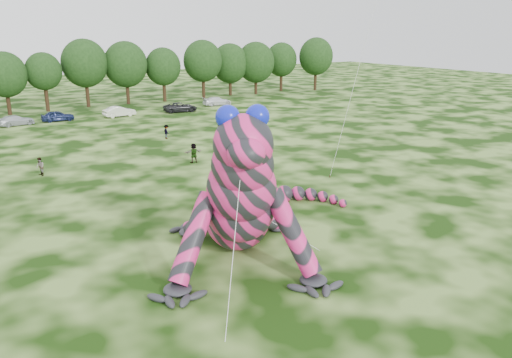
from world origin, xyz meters
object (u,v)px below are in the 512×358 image
object	(u,v)px
inflatable_gecko	(235,171)
car_6	(180,107)
spectator_2	(166,132)
car_4	(58,116)
spectator_1	(40,167)
tree_9	(45,82)
tree_17	(316,64)
spectator_3	(219,123)
spectator_5	(194,153)
tree_12	(164,75)
tree_10	(85,73)
car_5	(119,111)
tree_8	(6,83)
tree_14	(230,70)
tree_11	(126,73)
car_3	(16,120)
tree_13	(203,70)
tree_16	(281,67)
car_7	(217,101)

from	to	relation	value
inflatable_gecko	car_6	world-z (taller)	inflatable_gecko
inflatable_gecko	spectator_2	xyz separation A→B (m)	(7.76, 28.82, -3.56)
car_4	spectator_1	bearing A→B (deg)	167.81
tree_9	tree_17	world-z (taller)	tree_17
spectator_3	spectator_5	bearing A→B (deg)	-88.65
tree_12	spectator_2	distance (m)	30.70
inflatable_gecko	tree_10	xyz separation A→B (m)	(6.63, 57.89, 0.89)
tree_10	car_5	bearing A→B (deg)	-83.97
car_6	spectator_1	world-z (taller)	spectator_1
tree_12	car_4	bearing A→B (deg)	-152.93
tree_8	spectator_1	size ratio (longest dim) A/B	5.65
tree_14	tree_11	bearing A→B (deg)	-178.46
tree_8	spectator_2	distance (m)	30.50
tree_11	car_6	size ratio (longest dim) A/B	2.01
car_3	car_6	distance (m)	22.39
tree_13	car_3	world-z (taller)	tree_13
tree_10	spectator_5	bearing A→B (deg)	-91.18
tree_12	car_5	size ratio (longest dim) A/B	2.01
car_3	spectator_2	xyz separation A→B (m)	(13.20, -17.92, 0.15)
tree_10	car_5	size ratio (longest dim) A/B	2.35
tree_8	tree_16	bearing A→B (deg)	2.75
tree_14	spectator_5	distance (m)	48.62
tree_8	car_4	xyz separation A→B (m)	(4.74, -9.21, -3.75)
tree_8	tree_16	xyz separation A→B (m)	(49.67, 2.39, 0.21)
tree_17	spectator_2	distance (m)	51.40
tree_17	car_7	bearing A→B (deg)	-163.67
spectator_3	spectator_5	distance (m)	15.85
car_7	spectator_1	xyz separation A→B (m)	(-31.70, -27.44, 0.11)
car_5	tree_10	bearing A→B (deg)	-0.36
tree_14	tree_17	world-z (taller)	tree_17
tree_10	car_6	world-z (taller)	tree_10
car_7	tree_14	bearing A→B (deg)	-34.65
car_5	tree_9	bearing A→B (deg)	29.35
spectator_1	car_3	bearing A→B (deg)	165.43
car_6	spectator_2	world-z (taller)	spectator_2
spectator_5	spectator_2	bearing A→B (deg)	-97.62
car_6	car_3	bearing A→B (deg)	93.80
tree_8	tree_13	world-z (taller)	tree_13
car_4	spectator_2	world-z (taller)	spectator_2
tree_8	tree_10	size ratio (longest dim) A/B	0.85
car_7	spectator_2	xyz separation A→B (m)	(-16.88, -19.37, 0.12)
spectator_3	spectator_2	world-z (taller)	spectator_2
tree_16	spectator_1	bearing A→B (deg)	-143.76
tree_11	car_5	bearing A→B (deg)	-114.34
tree_16	car_4	bearing A→B (deg)	-165.53
tree_9	tree_11	size ratio (longest dim) A/B	0.86
spectator_5	car_3	bearing A→B (deg)	-66.50
car_4	spectator_1	xyz separation A→B (m)	(-6.82, -26.33, 0.07)
tree_8	car_3	xyz separation A→B (m)	(-0.46, -9.55, -3.82)
tree_16	spectator_3	distance (m)	40.97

